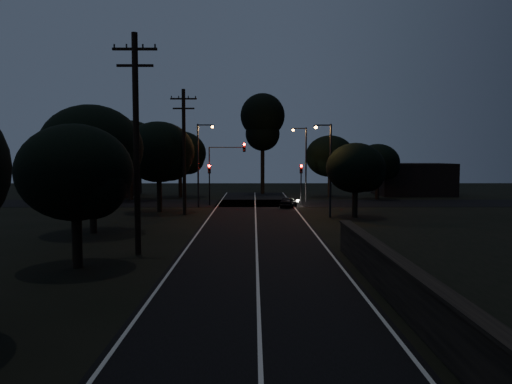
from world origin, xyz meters
name	(u,v)px	position (x,y,z in m)	size (l,w,h in m)	color
road_surface	(256,216)	(0.00, 31.12, 0.01)	(60.00, 70.00, 0.03)	black
utility_pole_mid	(136,140)	(-6.00, 15.00, 5.74)	(2.20, 0.30, 11.00)	black
utility_pole_far	(184,150)	(-6.00, 32.00, 5.48)	(2.20, 0.30, 10.50)	black
tree_left_b	(79,175)	(-7.82, 11.90, 4.13)	(5.02, 5.02, 6.38)	black
tree_left_c	(95,150)	(-10.27, 21.87, 5.31)	(6.50, 6.50, 8.21)	black
tree_left_d	(161,153)	(-8.28, 33.87, 5.17)	(6.28, 6.28, 7.97)	black
tree_far_nw	(182,154)	(-8.78, 49.87, 5.14)	(6.26, 6.26, 7.93)	black
tree_far_w	(132,148)	(-13.75, 45.86, 5.79)	(6.99, 6.99, 8.91)	black
tree_far_ne	(332,157)	(9.21, 49.88, 4.79)	(5.85, 5.85, 7.40)	black
tree_far_e	(379,163)	(14.18, 46.90, 4.09)	(4.98, 4.98, 6.32)	black
tree_right_a	(358,169)	(8.17, 29.90, 3.89)	(4.73, 4.73, 6.01)	black
tall_pine	(263,122)	(1.00, 55.00, 9.37)	(5.72, 5.72, 13.01)	black
building_left	(94,178)	(-20.00, 52.00, 2.20)	(10.00, 8.00, 4.40)	black
building_right	(413,179)	(20.00, 53.00, 2.00)	(9.00, 7.00, 4.00)	black
signal_left	(209,177)	(-4.60, 39.99, 2.84)	(0.28, 0.35, 4.10)	black
signal_right	(301,177)	(4.60, 39.99, 2.84)	(0.28, 0.35, 4.10)	black
signal_mast	(226,162)	(-2.91, 39.99, 4.34)	(3.70, 0.35, 6.25)	black
streetlight_a	(200,159)	(-5.31, 38.00, 4.64)	(1.66, 0.26, 8.00)	black
streetlight_b	(304,159)	(5.31, 44.00, 4.64)	(1.66, 0.26, 8.00)	black
streetlight_c	(328,163)	(5.83, 30.00, 4.35)	(1.46, 0.26, 7.50)	black
car	(288,202)	(3.20, 37.92, 0.53)	(1.24, 3.09, 1.05)	black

